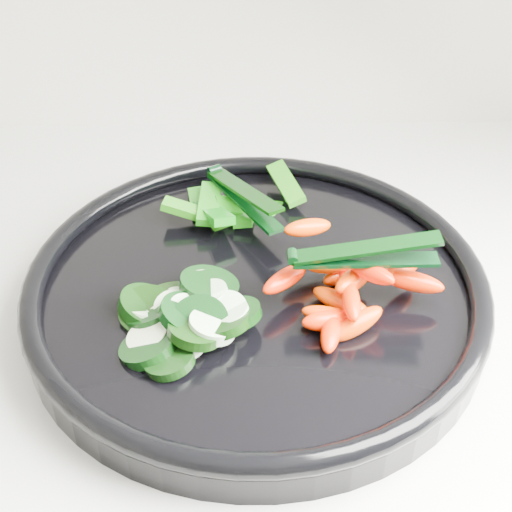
{
  "coord_description": "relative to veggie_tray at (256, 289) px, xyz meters",
  "views": [
    {
      "loc": [
        -0.48,
        1.23,
        1.33
      ],
      "look_at": [
        -0.47,
        1.67,
        0.99
      ],
      "focal_mm": 50.0,
      "sensor_mm": 36.0,
      "label": 1
    }
  ],
  "objects": [
    {
      "name": "cucumber_pile",
      "position": [
        -0.06,
        -0.04,
        0.01
      ],
      "size": [
        0.12,
        0.12,
        0.04
      ],
      "color": "black",
      "rests_on": "veggie_tray"
    },
    {
      "name": "pepper_pile",
      "position": [
        -0.02,
        0.1,
        0.01
      ],
      "size": [
        0.13,
        0.11,
        0.04
      ],
      "color": "#146E0A",
      "rests_on": "veggie_tray"
    },
    {
      "name": "veggie_tray",
      "position": [
        0.0,
        0.0,
        0.0
      ],
      "size": [
        0.48,
        0.48,
        0.04
      ],
      "color": "black",
      "rests_on": "counter"
    },
    {
      "name": "carrot_pile",
      "position": [
        0.07,
        -0.02,
        0.02
      ],
      "size": [
        0.15,
        0.14,
        0.05
      ],
      "color": "#F86100",
      "rests_on": "veggie_tray"
    },
    {
      "name": "tong_pepper",
      "position": [
        -0.01,
        0.1,
        0.03
      ],
      "size": [
        0.07,
        0.11,
        0.02
      ],
      "color": "black",
      "rests_on": "pepper_pile"
    },
    {
      "name": "tong_carrot",
      "position": [
        0.08,
        -0.02,
        0.05
      ],
      "size": [
        0.11,
        0.02,
        0.02
      ],
      "color": "black",
      "rests_on": "carrot_pile"
    }
  ]
}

